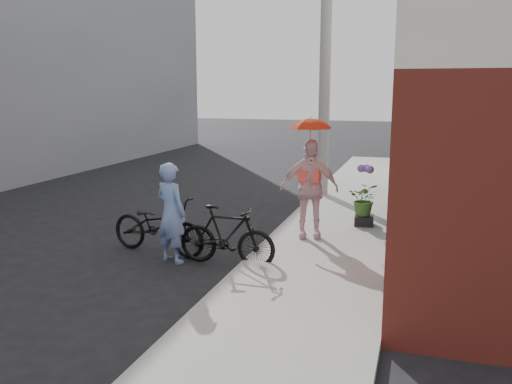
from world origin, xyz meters
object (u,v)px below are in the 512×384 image
at_px(officer, 171,213).
at_px(planter, 364,220).
at_px(bike_right, 227,236).
at_px(utility_pole, 325,60).
at_px(bike_left, 158,226).
at_px(kimono_woman, 309,189).

xyz_separation_m(officer, planter, (2.81, 2.90, -0.61)).
distance_m(officer, bike_right, 0.99).
relative_size(utility_pole, bike_left, 3.75).
height_order(officer, kimono_woman, kimono_woman).
height_order(officer, bike_right, officer).
height_order(bike_left, planter, bike_left).
bearing_deg(officer, kimono_woman, -116.49).
bearing_deg(planter, kimono_woman, -127.19).
height_order(bike_left, kimono_woman, kimono_woman).
height_order(utility_pole, bike_left, utility_pole).
distance_m(utility_pole, officer, 6.62).
bearing_deg(utility_pole, planter, -65.14).
distance_m(bike_left, bike_right, 1.37).
bearing_deg(bike_right, utility_pole, -3.83).
bearing_deg(officer, utility_pole, -82.09).
xyz_separation_m(utility_pole, kimono_woman, (0.50, -4.16, -2.48)).
xyz_separation_m(bike_left, planter, (3.23, 2.54, -0.27)).
relative_size(bike_left, bike_right, 1.15).
bearing_deg(planter, bike_left, -141.85).
bearing_deg(planter, utility_pole, 114.86).
relative_size(utility_pole, bike_right, 4.32).
height_order(kimono_woman, planter, kimono_woman).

